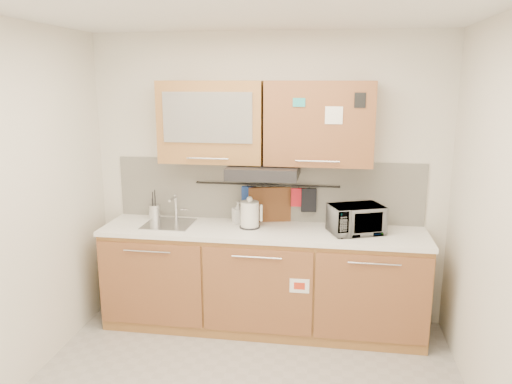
% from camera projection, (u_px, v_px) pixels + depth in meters
% --- Properties ---
extents(ceiling, '(3.20, 3.20, 0.00)m').
position_uv_depth(ceiling, '(234.00, 5.00, 2.81)').
color(ceiling, white).
rests_on(ceiling, wall_back).
extents(wall_back, '(3.20, 0.00, 3.20)m').
position_uv_depth(wall_back, '(267.00, 179.00, 4.54)').
color(wall_back, silver).
rests_on(wall_back, ground).
extents(wall_left, '(0.00, 3.00, 3.00)m').
position_uv_depth(wall_left, '(1.00, 216.00, 3.34)').
color(wall_left, silver).
rests_on(wall_left, ground).
extents(wall_right, '(0.00, 3.00, 3.00)m').
position_uv_depth(wall_right, '(509.00, 239.00, 2.86)').
color(wall_right, silver).
rests_on(wall_right, ground).
extents(base_cabinet, '(2.80, 0.64, 0.88)m').
position_uv_depth(base_cabinet, '(262.00, 284.00, 4.44)').
color(base_cabinet, '#A76B3B').
rests_on(base_cabinet, floor).
extents(countertop, '(2.82, 0.62, 0.04)m').
position_uv_depth(countertop, '(262.00, 231.00, 4.33)').
color(countertop, white).
rests_on(countertop, base_cabinet).
extents(backsplash, '(2.80, 0.02, 0.56)m').
position_uv_depth(backsplash, '(267.00, 190.00, 4.55)').
color(backsplash, silver).
rests_on(backsplash, countertop).
extents(upper_cabinets, '(1.82, 0.37, 0.70)m').
position_uv_depth(upper_cabinets, '(264.00, 122.00, 4.25)').
color(upper_cabinets, '#A76B3B').
rests_on(upper_cabinets, wall_back).
extents(range_hood, '(0.60, 0.46, 0.10)m').
position_uv_depth(range_hood, '(264.00, 171.00, 4.27)').
color(range_hood, black).
rests_on(range_hood, upper_cabinets).
extents(sink, '(0.42, 0.40, 0.26)m').
position_uv_depth(sink, '(169.00, 224.00, 4.47)').
color(sink, silver).
rests_on(sink, countertop).
extents(utensil_rail, '(1.30, 0.02, 0.02)m').
position_uv_depth(utensil_rail, '(267.00, 185.00, 4.50)').
color(utensil_rail, black).
rests_on(utensil_rail, backsplash).
extents(utensil_crock, '(0.11, 0.11, 0.27)m').
position_uv_depth(utensil_crock, '(155.00, 212.00, 4.63)').
color(utensil_crock, silver).
rests_on(utensil_crock, countertop).
extents(kettle, '(0.21, 0.21, 0.28)m').
position_uv_depth(kettle, '(250.00, 215.00, 4.35)').
color(kettle, silver).
rests_on(kettle, countertop).
extents(toaster, '(0.29, 0.21, 0.20)m').
position_uv_depth(toaster, '(348.00, 222.00, 4.19)').
color(toaster, black).
rests_on(toaster, countertop).
extents(microwave, '(0.51, 0.44, 0.24)m').
position_uv_depth(microwave, '(356.00, 219.00, 4.20)').
color(microwave, '#999999').
rests_on(microwave, countertop).
extents(soap_bottle, '(0.12, 0.12, 0.20)m').
position_uv_depth(soap_bottle, '(238.00, 212.00, 4.50)').
color(soap_bottle, '#999999').
rests_on(soap_bottle, countertop).
extents(cutting_board, '(0.38, 0.12, 0.48)m').
position_uv_depth(cutting_board, '(270.00, 213.00, 4.54)').
color(cutting_board, brown).
rests_on(cutting_board, utensil_rail).
extents(oven_mitt, '(0.11, 0.03, 0.18)m').
position_uv_depth(oven_mitt, '(248.00, 196.00, 4.54)').
color(oven_mitt, '#204096').
rests_on(oven_mitt, utensil_rail).
extents(dark_pouch, '(0.14, 0.06, 0.21)m').
position_uv_depth(dark_pouch, '(309.00, 200.00, 4.46)').
color(dark_pouch, black).
rests_on(dark_pouch, utensil_rail).
extents(pot_holder, '(0.14, 0.03, 0.17)m').
position_uv_depth(pot_holder, '(299.00, 197.00, 4.47)').
color(pot_holder, red).
rests_on(pot_holder, utensil_rail).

